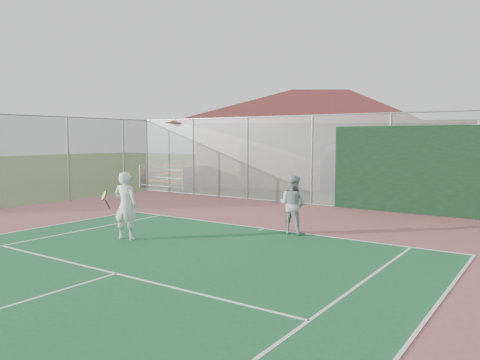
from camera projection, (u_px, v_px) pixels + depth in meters
name	position (u px, v px, depth m)	size (l,w,h in m)	color
back_fence	(392.00, 166.00, 16.35)	(20.08, 0.11, 3.53)	gray
side_fence_left	(68.00, 159.00, 19.51)	(0.08, 9.00, 3.50)	gray
clubhouse	(326.00, 128.00, 27.43)	(17.26, 14.68, 6.31)	tan
bleachers	(173.00, 176.00, 24.75)	(3.27, 2.07, 1.19)	#AB4527
player_white_front	(125.00, 206.00, 11.99)	(1.05, 0.80, 1.75)	white
player_grey_back	(293.00, 205.00, 12.73)	(0.78, 0.61, 1.60)	#ACAEB1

